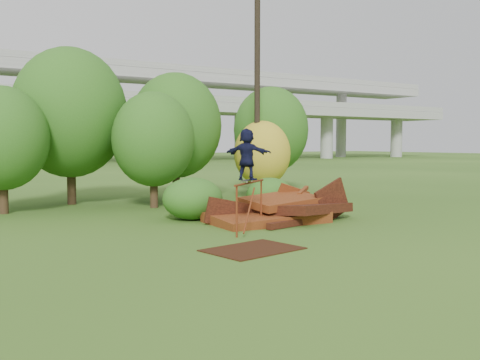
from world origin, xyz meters
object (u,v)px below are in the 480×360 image
utility_pole (257,89)px  flat_plate (253,249)px  scrap_pile (282,211)px  skater (247,154)px

utility_pole → flat_plate: bearing=-124.5°
flat_plate → utility_pole: utility_pole is taller
flat_plate → utility_pole: bearing=55.5°
scrap_pile → utility_pole: size_ratio=0.53×
scrap_pile → utility_pole: bearing=62.9°
flat_plate → scrap_pile: bearing=45.1°
skater → utility_pole: bearing=-71.3°
scrap_pile → flat_plate: size_ratio=2.37×
skater → utility_pole: size_ratio=0.15×
scrap_pile → skater: 3.41m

